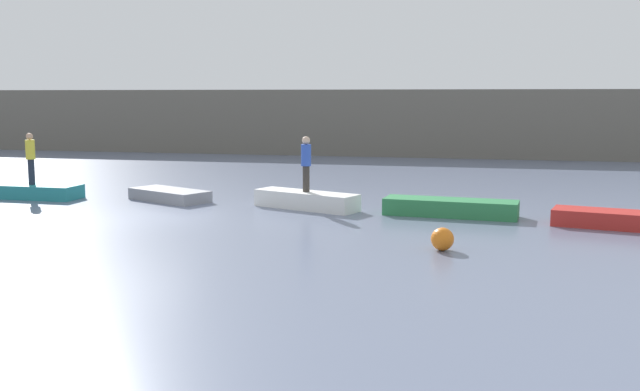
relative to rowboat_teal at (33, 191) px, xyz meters
The scene contains 10 objects.
ground_plane 6.68m from the rowboat_teal, 26.17° to the right, with size 120.00×120.00×0.00m, color slate.
embankment_wall 21.33m from the rowboat_teal, 73.64° to the left, with size 80.00×1.20×3.96m, color #666056.
rowboat_teal is the anchor object (origin of this frame).
rowboat_grey 5.03m from the rowboat_teal, ahead, with size 2.98×1.26×0.39m, color gray.
rowboat_white 10.04m from the rowboat_teal, ahead, with size 3.56×0.96×0.55m, color white.
rowboat_green 14.64m from the rowboat_teal, ahead, with size 3.98×1.09×0.51m, color #2D7F47.
rowboat_red 18.92m from the rowboat_teal, ahead, with size 2.69×1.13×0.46m, color red.
person_blue_shirt 10.13m from the rowboat_teal, ahead, with size 0.32×0.32×1.78m.
person_yellow_shirt 1.26m from the rowboat_teal, 153.43° to the left, with size 0.32×0.32×1.82m.
mooring_buoy 15.69m from the rowboat_teal, 20.38° to the right, with size 0.55×0.55×0.55m, color orange.
Camera 1 is at (9.71, -19.31, 3.62)m, focal length 40.39 mm.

